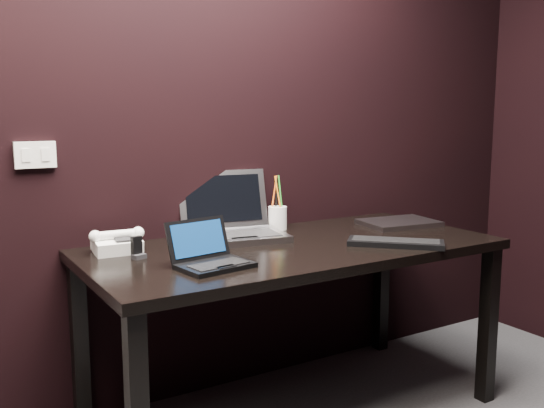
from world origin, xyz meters
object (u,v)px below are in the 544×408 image
desk (294,263)px  mobile_phone (137,250)px  closed_laptop (399,223)px  silver_laptop (233,226)px  ext_keyboard (396,243)px  desk_phone (117,243)px  netbook (210,258)px  pen_cup (278,217)px

desk → mobile_phone: mobile_phone is taller
desk → closed_laptop: size_ratio=4.50×
silver_laptop → mobile_phone: 0.50m
ext_keyboard → desk_phone: 1.11m
desk_phone → ext_keyboard: bearing=-24.9°
mobile_phone → netbook: bearing=-54.1°
closed_laptop → silver_laptop: bearing=168.9°
closed_laptop → mobile_phone: (-1.29, 0.02, 0.02)m
netbook → silver_laptop: bearing=52.9°
netbook → ext_keyboard: (0.79, -0.09, -0.02)m
desk_phone → mobile_phone: 0.14m
silver_laptop → ext_keyboard: silver_laptop is taller
ext_keyboard → desk_phone: bearing=155.1°
desk → closed_laptop: (0.66, 0.09, 0.09)m
desk → pen_cup: pen_cup is taller
closed_laptop → pen_cup: 0.59m
closed_laptop → desk_phone: (-1.33, 0.15, 0.03)m
netbook → mobile_phone: 0.31m
netbook → desk_phone: bearing=119.7°
netbook → closed_laptop: 1.14m
netbook → silver_laptop: silver_laptop is taller
desk_phone → netbook: bearing=-60.3°
desk → netbook: size_ratio=6.14×
pen_cup → silver_laptop: bearing=-167.4°
mobile_phone → pen_cup: (0.74, 0.20, 0.03)m
silver_laptop → desk_phone: 0.51m
desk → closed_laptop: 0.67m
netbook → closed_laptop: bearing=11.8°
silver_laptop → pen_cup: bearing=12.6°
netbook → mobile_phone: size_ratio=3.33×
ext_keyboard → desk_phone: desk_phone is taller
netbook → mobile_phone: (-0.18, 0.25, -0.00)m
closed_laptop → netbook: bearing=-168.2°
silver_laptop → ext_keyboard: size_ratio=1.26×
silver_laptop → mobile_phone: silver_laptop is taller
netbook → pen_cup: 0.72m
desk → desk_phone: (-0.67, 0.23, 0.12)m
desk → silver_laptop: (-0.15, 0.25, 0.13)m
desk → silver_laptop: bearing=122.1°
ext_keyboard → closed_laptop: (0.32, 0.32, 0.00)m
ext_keyboard → pen_cup: pen_cup is taller
desk_phone → mobile_phone: (0.04, -0.13, -0.01)m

